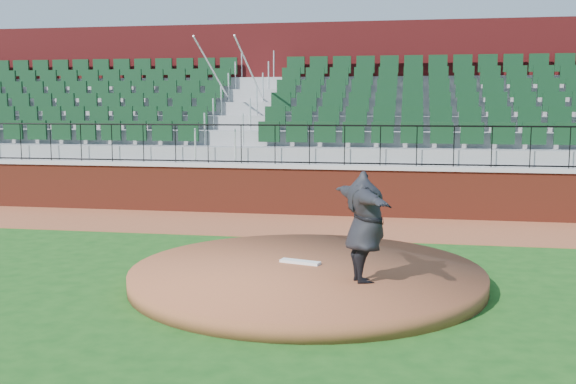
# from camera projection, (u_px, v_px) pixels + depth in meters

# --- Properties ---
(ground) EXTENTS (90.00, 90.00, 0.00)m
(ground) POSITION_uv_depth(u_px,v_px,m) (271.00, 287.00, 10.52)
(ground) COLOR #184A15
(ground) RESTS_ON ground
(warning_track) EXTENTS (34.00, 3.20, 0.01)m
(warning_track) POSITION_uv_depth(u_px,v_px,m) (318.00, 226.00, 15.79)
(warning_track) COLOR brown
(warning_track) RESTS_ON ground
(field_wall) EXTENTS (34.00, 0.35, 1.20)m
(field_wall) POSITION_uv_depth(u_px,v_px,m) (327.00, 192.00, 17.27)
(field_wall) COLOR maroon
(field_wall) RESTS_ON ground
(wall_cap) EXTENTS (34.00, 0.45, 0.10)m
(wall_cap) POSITION_uv_depth(u_px,v_px,m) (327.00, 167.00, 17.19)
(wall_cap) COLOR #B7B7B7
(wall_cap) RESTS_ON field_wall
(wall_railing) EXTENTS (34.00, 0.05, 1.00)m
(wall_railing) POSITION_uv_depth(u_px,v_px,m) (327.00, 145.00, 17.12)
(wall_railing) COLOR black
(wall_railing) RESTS_ON wall_cap
(seating_stands) EXTENTS (34.00, 5.10, 4.60)m
(seating_stands) POSITION_uv_depth(u_px,v_px,m) (339.00, 123.00, 19.71)
(seating_stands) COLOR gray
(seating_stands) RESTS_ON ground
(concourse_wall) EXTENTS (34.00, 0.50, 5.50)m
(concourse_wall) POSITION_uv_depth(u_px,v_px,m) (348.00, 107.00, 22.39)
(concourse_wall) COLOR maroon
(concourse_wall) RESTS_ON ground
(pitchers_mound) EXTENTS (5.58, 5.58, 0.25)m
(pitchers_mound) POSITION_uv_depth(u_px,v_px,m) (307.00, 275.00, 10.71)
(pitchers_mound) COLOR brown
(pitchers_mound) RESTS_ON ground
(pitching_rubber) EXTENTS (0.70, 0.34, 0.05)m
(pitching_rubber) POSITION_uv_depth(u_px,v_px,m) (300.00, 262.00, 11.00)
(pitching_rubber) COLOR white
(pitching_rubber) RESTS_ON pitchers_mound
(pitcher) EXTENTS (1.30, 2.05, 1.63)m
(pitcher) POSITION_uv_depth(u_px,v_px,m) (365.00, 227.00, 9.74)
(pitcher) COLOR black
(pitcher) RESTS_ON pitchers_mound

